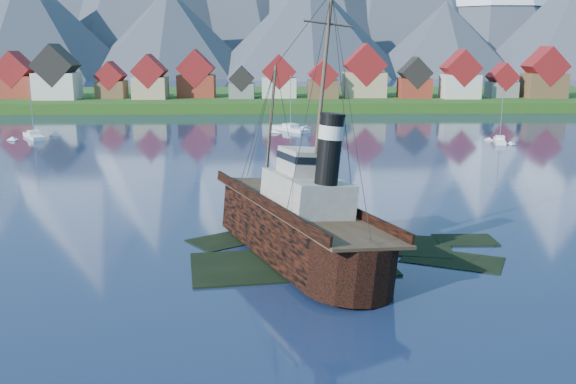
{
  "coord_description": "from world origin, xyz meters",
  "views": [
    {
      "loc": [
        -4.83,
        -57.19,
        19.43
      ],
      "look_at": [
        -3.09,
        6.0,
        5.0
      ],
      "focal_mm": 40.0,
      "sensor_mm": 36.0,
      "label": 1
    }
  ],
  "objects_px": {
    "tugboat_wreck": "(293,218)",
    "sailboat_e": "(291,129)",
    "sailboat_c": "(34,137)",
    "sailboat_f": "(500,141)"
  },
  "relations": [
    {
      "from": "tugboat_wreck",
      "to": "sailboat_e",
      "type": "xyz_separation_m",
      "value": [
        2.6,
        90.13,
        -2.89
      ]
    },
    {
      "from": "sailboat_c",
      "to": "sailboat_f",
      "type": "relative_size",
      "value": 1.13
    },
    {
      "from": "tugboat_wreck",
      "to": "sailboat_e",
      "type": "height_order",
      "value": "tugboat_wreck"
    },
    {
      "from": "tugboat_wreck",
      "to": "sailboat_c",
      "type": "height_order",
      "value": "tugboat_wreck"
    },
    {
      "from": "sailboat_c",
      "to": "sailboat_f",
      "type": "height_order",
      "value": "sailboat_c"
    },
    {
      "from": "tugboat_wreck",
      "to": "sailboat_c",
      "type": "distance_m",
      "value": 95.53
    },
    {
      "from": "sailboat_c",
      "to": "sailboat_e",
      "type": "height_order",
      "value": "sailboat_e"
    },
    {
      "from": "sailboat_c",
      "to": "sailboat_f",
      "type": "distance_m",
      "value": 98.71
    },
    {
      "from": "sailboat_e",
      "to": "sailboat_c",
      "type": "bearing_deg",
      "value": 156.73
    },
    {
      "from": "tugboat_wreck",
      "to": "sailboat_c",
      "type": "bearing_deg",
      "value": 102.18
    }
  ]
}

